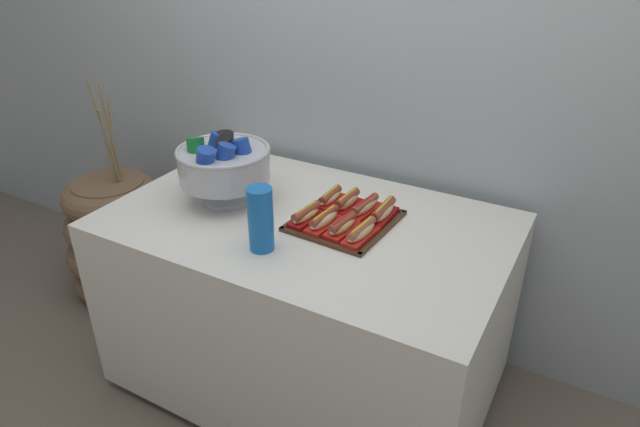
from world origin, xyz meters
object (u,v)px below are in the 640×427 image
hot_dog_5 (347,202)px  hot_dog_6 (365,207)px  buffet_table (308,301)px  donut (211,162)px  serving_tray (345,221)px  punch_bowl (223,163)px  hot_dog_7 (383,212)px  floor_vase (118,238)px  cup_stack (261,219)px  hot_dog_4 (330,198)px  hot_dog_1 (324,220)px  hot_dog_0 (306,215)px  hot_dog_3 (361,232)px  hot_dog_2 (342,226)px

hot_dog_5 → hot_dog_6: hot_dog_5 is taller
buffet_table → donut: donut is taller
serving_tray → punch_bowl: bearing=-171.4°
hot_dog_6 → hot_dog_7: bearing=-3.2°
buffet_table → hot_dog_7: bearing=26.2°
floor_vase → cup_stack: floor_vase is taller
serving_tray → hot_dog_5: hot_dog_5 is taller
hot_dog_4 → punch_bowl: 0.42m
hot_dog_5 → hot_dog_7: (0.15, -0.01, -0.00)m
hot_dog_7 → hot_dog_1: bearing=-135.4°
punch_bowl → donut: bearing=138.4°
hot_dog_0 → hot_dog_5: (0.08, 0.16, 0.00)m
donut → hot_dog_6: bearing=-6.2°
floor_vase → donut: 0.78m
punch_bowl → donut: (-0.27, 0.24, -0.14)m
punch_bowl → floor_vase: bearing=170.5°
hot_dog_1 → hot_dog_4: (-0.07, 0.17, -0.00)m
buffet_table → hot_dog_6: size_ratio=8.18×
hot_dog_4 → hot_dog_5: bearing=-3.2°
buffet_table → hot_dog_4: hot_dog_4 is taller
serving_tray → punch_bowl: 0.51m
serving_tray → buffet_table: bearing=-160.5°
floor_vase → hot_dog_3: floor_vase is taller
hot_dog_6 → donut: bearing=173.8°
punch_bowl → donut: 0.39m
floor_vase → cup_stack: bearing=-17.3°
serving_tray → hot_dog_2: hot_dog_2 is taller
hot_dog_5 → cup_stack: cup_stack is taller
floor_vase → hot_dog_0: floor_vase is taller
hot_dog_0 → hot_dog_2: same height
hot_dog_3 → cup_stack: size_ratio=0.79×
hot_dog_2 → hot_dog_7: bearing=62.4°
hot_dog_7 → punch_bowl: bearing=-166.0°
hot_dog_2 → hot_dog_4: size_ratio=1.05×
donut → cup_stack: bearing=-38.1°
hot_dog_5 → buffet_table: bearing=-127.3°
hot_dog_2 → hot_dog_0: bearing=176.8°
hot_dog_5 → cup_stack: 0.41m
hot_dog_0 → hot_dog_5: bearing=62.4°
floor_vase → buffet_table: bearing=-5.6°
hot_dog_7 → donut: (-0.87, 0.09, -0.02)m
floor_vase → punch_bowl: 1.08m
hot_dog_2 → donut: 0.82m
hot_dog_0 → punch_bowl: punch_bowl is taller
serving_tray → hot_dog_0: size_ratio=2.36×
hot_dog_3 → hot_dog_7: (0.01, 0.16, 0.00)m
hot_dog_6 → punch_bowl: punch_bowl is taller
hot_dog_5 → serving_tray: bearing=-68.7°
hot_dog_1 → donut: 0.75m
floor_vase → donut: (0.59, 0.10, 0.51)m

